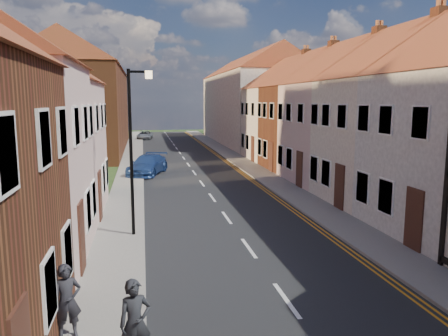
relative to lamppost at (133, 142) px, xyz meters
name	(u,v)px	position (x,y,z in m)	size (l,w,h in m)	color
road	(202,184)	(3.81, 10.00, -3.53)	(7.00, 90.00, 0.02)	black
pavement_left	(128,185)	(-0.59, 10.00, -3.48)	(1.80, 90.00, 0.12)	gray
pavement_right	(271,180)	(8.21, 10.00, -3.48)	(1.80, 90.00, 0.12)	gray
cottage_r_cream_mid	(408,112)	(13.11, 3.50, 0.94)	(8.30, 5.20, 9.00)	white
cottage_r_pink	(355,110)	(13.11, 8.90, 0.94)	(8.30, 6.00, 9.00)	beige
cottage_r_white_far	(320,108)	(13.11, 14.30, 0.94)	(8.30, 5.20, 9.00)	brown
cottage_r_cream_far	(295,107)	(13.11, 19.70, 0.94)	(8.30, 6.00, 9.00)	white
cottage_l_pink	(1,116)	(-5.49, 3.85, 0.83)	(8.30, 6.30, 8.80)	beige
block_right_far	(251,98)	(13.11, 35.00, 1.76)	(8.30, 24.20, 10.50)	white
block_left_far	(82,98)	(-5.49, 30.00, 1.76)	(8.30, 24.20, 10.50)	brown
lamppost	(133,142)	(0.00, 0.00, 0.00)	(0.88, 0.15, 6.00)	black
car_far	(148,165)	(0.61, 14.00, -2.87)	(1.87, 4.60, 1.33)	navy
car_distant	(145,135)	(0.61, 41.89, -3.00)	(1.77, 3.84, 1.07)	gray
pedestrian_left	(135,323)	(0.11, -8.24, -2.59)	(0.61, 0.40, 1.66)	#222327
pedestrian_left_b	(67,301)	(-1.29, -7.00, -2.63)	(0.58, 0.38, 1.58)	#232228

